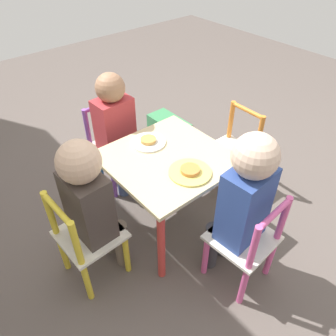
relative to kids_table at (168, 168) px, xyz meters
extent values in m
plane|color=#5B514C|center=(0.00, 0.00, -0.38)|extent=(6.00, 6.00, 0.00)
cube|color=beige|center=(0.00, 0.00, 0.06)|extent=(0.56, 0.56, 0.02)
cylinder|color=teal|center=(-0.25, -0.25, -0.16)|extent=(0.04, 0.04, 0.43)
cylinder|color=green|center=(0.25, -0.25, -0.16)|extent=(0.04, 0.04, 0.43)
cylinder|color=#DB3D38|center=(-0.25, 0.25, -0.16)|extent=(0.04, 0.04, 0.43)
cylinder|color=#387AD1|center=(0.25, 0.25, -0.16)|extent=(0.04, 0.04, 0.43)
cube|color=silver|center=(0.46, 0.02, -0.12)|extent=(0.27, 0.27, 0.02)
cylinder|color=#8E51BC|center=(0.35, 0.12, -0.25)|extent=(0.03, 0.03, 0.25)
cylinder|color=#8E51BC|center=(0.36, -0.09, -0.25)|extent=(0.03, 0.03, 0.25)
cylinder|color=#8E51BC|center=(0.57, 0.13, -0.25)|extent=(0.03, 0.03, 0.25)
cylinder|color=#8E51BC|center=(0.57, -0.08, -0.25)|extent=(0.03, 0.03, 0.25)
cylinder|color=#8E51BC|center=(0.57, 0.13, 0.00)|extent=(0.03, 0.03, 0.26)
cylinder|color=#8E51BC|center=(0.57, -0.08, 0.00)|extent=(0.03, 0.03, 0.26)
cylinder|color=#8E51BC|center=(0.57, 0.02, 0.12)|extent=(0.03, 0.21, 0.02)
cube|color=silver|center=(-0.46, -0.03, -0.12)|extent=(0.28, 0.28, 0.02)
cylinder|color=#E5599E|center=(-0.35, -0.13, -0.25)|extent=(0.03, 0.03, 0.25)
cylinder|color=#E5599E|center=(-0.37, 0.08, -0.25)|extent=(0.03, 0.03, 0.25)
cylinder|color=#E5599E|center=(-0.56, -0.15, -0.25)|extent=(0.03, 0.03, 0.25)
cylinder|color=#E5599E|center=(-0.58, 0.07, -0.25)|extent=(0.03, 0.03, 0.25)
cylinder|color=#E5599E|center=(-0.56, -0.15, 0.00)|extent=(0.03, 0.03, 0.26)
cylinder|color=#E5599E|center=(-0.58, 0.07, 0.00)|extent=(0.03, 0.03, 0.26)
cylinder|color=#E5599E|center=(-0.57, -0.04, 0.12)|extent=(0.04, 0.21, 0.02)
cube|color=silver|center=(-0.02, 0.46, -0.12)|extent=(0.27, 0.27, 0.02)
cylinder|color=yellow|center=(-0.12, 0.35, -0.25)|extent=(0.03, 0.03, 0.25)
cylinder|color=yellow|center=(0.09, 0.36, -0.25)|extent=(0.03, 0.03, 0.25)
cylinder|color=yellow|center=(-0.13, 0.57, -0.25)|extent=(0.03, 0.03, 0.25)
cylinder|color=yellow|center=(0.08, 0.57, -0.25)|extent=(0.03, 0.03, 0.25)
cylinder|color=yellow|center=(-0.13, 0.57, 0.00)|extent=(0.03, 0.03, 0.26)
cylinder|color=yellow|center=(0.08, 0.57, 0.00)|extent=(0.03, 0.03, 0.26)
cylinder|color=yellow|center=(-0.02, 0.57, 0.12)|extent=(0.21, 0.03, 0.02)
cube|color=silver|center=(-0.01, -0.46, -0.12)|extent=(0.26, 0.26, 0.02)
cylinder|color=orange|center=(0.10, -0.36, -0.25)|extent=(0.03, 0.03, 0.25)
cylinder|color=orange|center=(-0.11, -0.36, -0.25)|extent=(0.03, 0.03, 0.25)
cylinder|color=orange|center=(0.10, -0.57, -0.25)|extent=(0.03, 0.03, 0.25)
cylinder|color=orange|center=(-0.12, -0.57, -0.25)|extent=(0.03, 0.03, 0.25)
cylinder|color=orange|center=(0.10, -0.57, 0.00)|extent=(0.03, 0.03, 0.26)
cylinder|color=orange|center=(-0.12, -0.57, 0.00)|extent=(0.03, 0.03, 0.26)
cylinder|color=orange|center=(-0.01, -0.57, 0.12)|extent=(0.21, 0.03, 0.02)
cylinder|color=#4C608E|center=(0.34, 0.06, -0.24)|extent=(0.07, 0.07, 0.27)
cylinder|color=#4C608E|center=(0.35, -0.04, -0.24)|extent=(0.07, 0.07, 0.27)
cube|color=#B23338|center=(0.44, 0.02, 0.05)|extent=(0.15, 0.21, 0.31)
sphere|color=#A37556|center=(0.44, 0.02, 0.27)|extent=(0.16, 0.16, 0.16)
cylinder|color=#38383D|center=(-0.34, -0.07, -0.24)|extent=(0.07, 0.07, 0.27)
cylinder|color=#38383D|center=(-0.35, 0.03, -0.24)|extent=(0.07, 0.07, 0.27)
cube|color=#2D478E|center=(-0.44, -0.03, 0.07)|extent=(0.15, 0.21, 0.36)
sphere|color=beige|center=(-0.44, -0.03, 0.32)|extent=(0.18, 0.18, 0.18)
cylinder|color=#7A6B5B|center=(-0.06, 0.34, -0.24)|extent=(0.07, 0.07, 0.27)
cylinder|color=#7A6B5B|center=(0.04, 0.35, -0.24)|extent=(0.07, 0.07, 0.27)
cube|color=#423833|center=(-0.02, 0.44, 0.05)|extent=(0.21, 0.15, 0.32)
sphere|color=#DBB293|center=(-0.02, 0.44, 0.28)|extent=(0.17, 0.17, 0.17)
cylinder|color=white|center=(0.15, 0.00, 0.07)|extent=(0.17, 0.17, 0.01)
cylinder|color=gold|center=(0.15, 0.00, 0.09)|extent=(0.08, 0.08, 0.02)
cylinder|color=#EADB66|center=(-0.15, 0.00, 0.07)|extent=(0.19, 0.19, 0.01)
cylinder|color=#D6843D|center=(-0.15, 0.00, 0.09)|extent=(0.09, 0.09, 0.02)
cube|color=#3D8E56|center=(0.61, -0.52, -0.29)|extent=(0.32, 0.16, 0.17)
camera|label=1|loc=(-0.95, 0.80, 1.02)|focal=35.00mm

